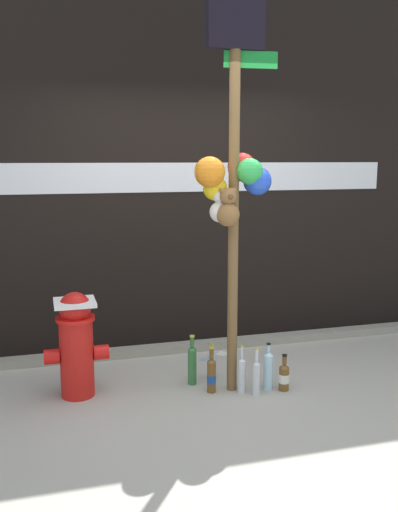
# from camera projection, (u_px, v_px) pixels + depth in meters

# --- Properties ---
(ground_plane) EXTENTS (14.00, 14.00, 0.00)m
(ground_plane) POSITION_uv_depth(u_px,v_px,m) (230.00, 406.00, 4.13)
(ground_plane) COLOR #ADA899
(building_wall) EXTENTS (10.00, 0.21, 3.83)m
(building_wall) POSITION_uv_depth(u_px,v_px,m) (178.00, 148.00, 5.36)
(building_wall) COLOR black
(building_wall) RESTS_ON ground_plane
(curb_strip) EXTENTS (8.00, 0.12, 0.08)m
(curb_strip) POSITION_uv_depth(u_px,v_px,m) (189.00, 347.00, 5.31)
(curb_strip) COLOR gray
(curb_strip) RESTS_ON ground_plane
(memorial_post) EXTENTS (0.64, 0.39, 2.95)m
(memorial_post) POSITION_uv_depth(u_px,v_px,m) (233.00, 165.00, 4.12)
(memorial_post) COLOR brown
(memorial_post) RESTS_ON ground_plane
(fire_hydrant) EXTENTS (0.49, 0.31, 0.82)m
(fire_hydrant) POSITION_uv_depth(u_px,v_px,m) (76.00, 342.00, 4.25)
(fire_hydrant) COLOR red
(fire_hydrant) RESTS_ON ground_plane
(bottle_0) EXTENTS (0.06, 0.06, 0.31)m
(bottle_0) POSITION_uv_depth(u_px,v_px,m) (211.00, 365.00, 4.63)
(bottle_0) COLOR #B2DBEA
(bottle_0) RESTS_ON ground_plane
(bottle_1) EXTENTS (0.06, 0.06, 0.39)m
(bottle_1) POSITION_uv_depth(u_px,v_px,m) (242.00, 374.00, 4.35)
(bottle_1) COLOR silver
(bottle_1) RESTS_ON ground_plane
(bottle_2) EXTENTS (0.08, 0.08, 0.29)m
(bottle_2) POSITION_uv_depth(u_px,v_px,m) (284.00, 376.00, 4.40)
(bottle_2) COLOR brown
(bottle_2) RESTS_ON ground_plane
(bottle_3) EXTENTS (0.07, 0.07, 0.37)m
(bottle_3) POSITION_uv_depth(u_px,v_px,m) (211.00, 375.00, 4.36)
(bottle_3) COLOR brown
(bottle_3) RESTS_ON ground_plane
(bottle_4) EXTENTS (0.07, 0.07, 0.41)m
(bottle_4) POSITION_uv_depth(u_px,v_px,m) (192.00, 364.00, 4.51)
(bottle_4) COLOR #337038
(bottle_4) RESTS_ON ground_plane
(bottle_5) EXTENTS (0.06, 0.06, 0.38)m
(bottle_5) POSITION_uv_depth(u_px,v_px,m) (256.00, 376.00, 4.30)
(bottle_5) COLOR silver
(bottle_5) RESTS_ON ground_plane
(bottle_6) EXTENTS (0.08, 0.08, 0.38)m
(bottle_6) POSITION_uv_depth(u_px,v_px,m) (268.00, 370.00, 4.41)
(bottle_6) COLOR #B2DBEA
(bottle_6) RESTS_ON ground_plane
(litter_1) EXTENTS (0.14, 0.14, 0.01)m
(litter_1) POSITION_uv_depth(u_px,v_px,m) (222.00, 354.00, 5.23)
(litter_1) COLOR silver
(litter_1) RESTS_ON ground_plane
(litter_2) EXTENTS (0.10, 0.11, 0.01)m
(litter_2) POSITION_uv_depth(u_px,v_px,m) (203.00, 359.00, 5.09)
(litter_2) COLOR #8C99B2
(litter_2) RESTS_ON ground_plane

